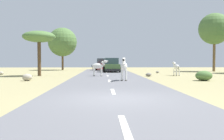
# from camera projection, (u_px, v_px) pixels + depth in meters

# --- Properties ---
(ground_plane) EXTENTS (90.00, 90.00, 0.00)m
(ground_plane) POSITION_uv_depth(u_px,v_px,m) (117.00, 99.00, 9.37)
(ground_plane) COLOR #998E60
(road) EXTENTS (6.00, 64.00, 0.05)m
(road) POSITION_uv_depth(u_px,v_px,m) (115.00, 99.00, 9.36)
(road) COLOR slate
(road) RESTS_ON ground_plane
(lane_markings) EXTENTS (0.16, 56.00, 0.01)m
(lane_markings) POSITION_uv_depth(u_px,v_px,m) (117.00, 102.00, 8.36)
(lane_markings) COLOR silver
(lane_markings) RESTS_ON road
(zebra_0) EXTENTS (0.59, 1.77, 1.67)m
(zebra_0) POSITION_uv_depth(u_px,v_px,m) (124.00, 66.00, 17.63)
(zebra_0) COLOR silver
(zebra_0) RESTS_ON road
(zebra_2) EXTENTS (1.59, 0.57, 1.50)m
(zebra_2) POSITION_uv_depth(u_px,v_px,m) (99.00, 66.00, 22.83)
(zebra_2) COLOR silver
(zebra_2) RESTS_ON road
(zebra_3) EXTENTS (0.52, 1.48, 1.40)m
(zebra_3) POSITION_uv_depth(u_px,v_px,m) (176.00, 67.00, 24.29)
(zebra_3) COLOR silver
(zebra_3) RESTS_ON ground_plane
(car_0) EXTENTS (2.15, 4.40, 1.74)m
(car_0) POSITION_uv_depth(u_px,v_px,m) (111.00, 65.00, 31.35)
(car_0) COLOR #476B38
(car_0) RESTS_ON road
(car_1) EXTENTS (2.20, 4.43, 1.74)m
(car_1) POSITION_uv_depth(u_px,v_px,m) (102.00, 65.00, 37.51)
(car_1) COLOR red
(car_1) RESTS_ON road
(tree_1) EXTENTS (4.19, 4.19, 7.83)m
(tree_1) POSITION_uv_depth(u_px,v_px,m) (214.00, 29.00, 33.66)
(tree_1) COLOR brown
(tree_1) RESTS_ON ground_plane
(tree_2) EXTENTS (3.06, 3.06, 4.26)m
(tree_2) POSITION_uv_depth(u_px,v_px,m) (39.00, 37.00, 23.69)
(tree_2) COLOR #4C3823
(tree_2) RESTS_ON ground_plane
(tree_4) EXTENTS (4.43, 4.43, 6.54)m
(tree_4) POSITION_uv_depth(u_px,v_px,m) (62.00, 42.00, 38.74)
(tree_4) COLOR brown
(tree_4) RESTS_ON ground_plane
(bush_3) EXTENTS (1.20, 1.08, 0.72)m
(bush_3) POSITION_uv_depth(u_px,v_px,m) (204.00, 76.00, 18.14)
(bush_3) COLOR #4C7038
(bush_3) RESTS_ON ground_plane
(rock_0) EXTENTS (0.54, 0.44, 0.33)m
(rock_0) POSITION_uv_depth(u_px,v_px,m) (149.00, 75.00, 23.01)
(rock_0) COLOR gray
(rock_0) RESTS_ON ground_plane
(rock_1) EXTENTS (0.70, 0.61, 0.51)m
(rock_1) POSITION_uv_depth(u_px,v_px,m) (27.00, 77.00, 18.01)
(rock_1) COLOR #A89E8C
(rock_1) RESTS_ON ground_plane
(rock_2) EXTENTS (0.38, 0.31, 0.25)m
(rock_2) POSITION_uv_depth(u_px,v_px,m) (157.00, 72.00, 29.18)
(rock_2) COLOR gray
(rock_2) RESTS_ON ground_plane
(rock_3) EXTENTS (0.48, 0.44, 0.36)m
(rock_3) POSITION_uv_depth(u_px,v_px,m) (1.00, 73.00, 25.58)
(rock_3) COLOR #A89E8C
(rock_3) RESTS_ON ground_plane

